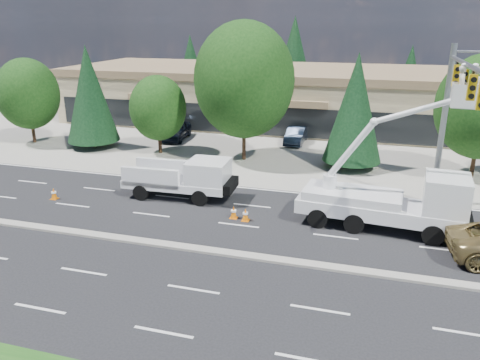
% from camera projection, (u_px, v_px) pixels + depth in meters
% --- Properties ---
extents(ground, '(140.00, 140.00, 0.00)m').
position_uv_depth(ground, '(219.00, 253.00, 21.48)').
color(ground, black).
rests_on(ground, ground).
extents(concrete_apron, '(140.00, 22.00, 0.01)m').
position_uv_depth(concrete_apron, '(294.00, 146.00, 39.66)').
color(concrete_apron, gray).
rests_on(concrete_apron, ground).
extents(road_median, '(120.00, 0.55, 0.12)m').
position_uv_depth(road_median, '(219.00, 252.00, 21.46)').
color(road_median, gray).
rests_on(road_median, ground).
extents(strip_mall, '(50.40, 15.40, 5.50)m').
position_uv_depth(strip_mall, '(312.00, 95.00, 47.80)').
color(strip_mall, tan).
rests_on(strip_mall, ground).
extents(tree_front_a, '(5.20, 5.20, 7.21)m').
position_uv_depth(tree_front_a, '(28.00, 94.00, 39.50)').
color(tree_front_a, '#332114').
rests_on(tree_front_a, ground).
extents(tree_front_b, '(4.22, 4.22, 8.31)m').
position_uv_depth(tree_front_b, '(90.00, 94.00, 37.85)').
color(tree_front_b, '#332114').
rests_on(tree_front_b, ground).
extents(tree_front_c, '(4.44, 4.44, 6.17)m').
position_uv_depth(tree_front_c, '(158.00, 108.00, 36.56)').
color(tree_front_c, '#332114').
rests_on(tree_front_c, ground).
extents(tree_front_d, '(7.37, 7.37, 10.22)m').
position_uv_depth(tree_front_d, '(244.00, 80.00, 33.96)').
color(tree_front_d, '#332114').
rests_on(tree_front_d, ground).
extents(tree_front_e, '(4.13, 4.13, 8.13)m').
position_uv_depth(tree_front_e, '(355.00, 108.00, 32.39)').
color(tree_front_e, '#332114').
rests_on(tree_front_e, ground).
extents(tree_back_a, '(4.22, 4.22, 8.32)m').
position_uv_depth(tree_back_a, '(191.00, 64.00, 62.92)').
color(tree_back_a, '#332114').
rests_on(tree_back_a, ground).
extents(tree_back_b, '(5.42, 5.42, 10.69)m').
position_uv_depth(tree_back_b, '(294.00, 57.00, 58.84)').
color(tree_back_b, '#332114').
rests_on(tree_back_b, ground).
extents(tree_back_c, '(3.75, 3.75, 7.40)m').
position_uv_depth(tree_back_c, '(410.00, 75.00, 55.75)').
color(tree_back_c, '#332114').
rests_on(tree_back_c, ground).
extents(signal_mast, '(2.76, 10.16, 9.00)m').
position_uv_depth(signal_mast, '(453.00, 107.00, 23.29)').
color(signal_mast, gray).
rests_on(signal_mast, ground).
extents(utility_pickup, '(6.36, 2.68, 2.41)m').
position_uv_depth(utility_pickup, '(184.00, 182.00, 27.92)').
color(utility_pickup, white).
rests_on(utility_pickup, ground).
extents(bucket_truck, '(9.06, 3.23, 8.37)m').
position_uv_depth(bucket_truck, '(399.00, 196.00, 23.25)').
color(bucket_truck, white).
rests_on(bucket_truck, ground).
extents(traffic_cone_a, '(0.40, 0.40, 0.70)m').
position_uv_depth(traffic_cone_a, '(54.00, 194.00, 27.85)').
color(traffic_cone_a, orange).
rests_on(traffic_cone_a, ground).
extents(traffic_cone_b, '(0.40, 0.40, 0.70)m').
position_uv_depth(traffic_cone_b, '(234.00, 212.00, 25.16)').
color(traffic_cone_b, orange).
rests_on(traffic_cone_b, ground).
extents(traffic_cone_c, '(0.40, 0.40, 0.70)m').
position_uv_depth(traffic_cone_c, '(245.00, 215.00, 24.83)').
color(traffic_cone_c, orange).
rests_on(traffic_cone_c, ground).
extents(parked_car_west, '(2.40, 4.90, 1.61)m').
position_uv_depth(parked_car_west, '(176.00, 130.00, 41.69)').
color(parked_car_west, black).
rests_on(parked_car_west, ground).
extents(parked_car_east, '(1.51, 4.29, 1.41)m').
position_uv_depth(parked_car_east, '(296.00, 135.00, 40.34)').
color(parked_car_east, black).
rests_on(parked_car_east, ground).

